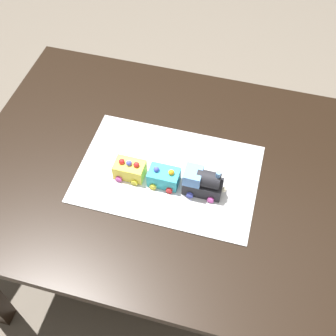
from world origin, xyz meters
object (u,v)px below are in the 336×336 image
object	(u,v)px
dining_table	(173,187)
cake_car_hopper_lemon	(130,169)
cake_locomotive	(203,182)
cake_car_gondola_turquoise	(164,177)

from	to	relation	value
dining_table	cake_car_hopper_lemon	world-z (taller)	cake_car_hopper_lemon
cake_locomotive	cake_car_hopper_lemon	distance (m)	0.25
dining_table	cake_car_hopper_lemon	distance (m)	0.20
cake_car_gondola_turquoise	cake_car_hopper_lemon	world-z (taller)	same
cake_car_gondola_turquoise	cake_car_hopper_lemon	distance (m)	0.12
dining_table	cake_car_hopper_lemon	bearing A→B (deg)	24.80
cake_locomotive	cake_car_gondola_turquoise	bearing A→B (deg)	0.00
dining_table	cake_locomotive	world-z (taller)	cake_locomotive
cake_car_hopper_lemon	dining_table	bearing A→B (deg)	-155.20
dining_table	cake_car_hopper_lemon	xyz separation A→B (m)	(0.13, 0.06, 0.14)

